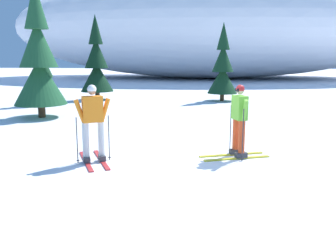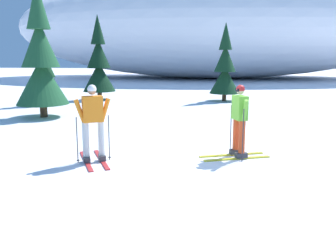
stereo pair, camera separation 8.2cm
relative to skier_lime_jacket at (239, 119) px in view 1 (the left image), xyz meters
name	(u,v)px [view 1 (the left image)]	position (x,y,z in m)	size (l,w,h in m)	color
ground_plane	(184,161)	(-1.28, -0.42, -0.93)	(120.00, 120.00, 0.00)	white
skier_lime_jacket	(239,119)	(0.00, 0.00, 0.00)	(1.72, 0.94, 1.75)	gold
skier_orange_jacket	(93,122)	(-3.35, -0.71, 0.02)	(1.12, 1.72, 1.79)	red
pine_tree_far_left	(43,74)	(-8.55, 8.63, 0.58)	(1.39, 1.39, 3.60)	#47301E
pine_tree_center_left	(39,62)	(-7.14, 5.13, 1.26)	(2.02, 2.02, 5.23)	#47301E
pine_tree_center_right	(96,65)	(-6.53, 11.06, 1.00)	(1.78, 1.78, 4.61)	#47301E
pine_tree_far_right	(223,69)	(0.34, 11.03, 0.81)	(1.60, 1.60, 4.15)	#47301E
snow_ridge_background	(211,27)	(0.35, 31.23, 4.42)	(41.85, 21.28, 10.69)	white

